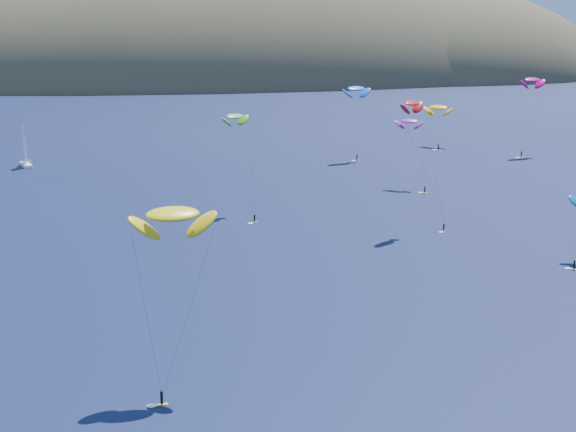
# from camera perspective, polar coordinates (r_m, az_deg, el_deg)

# --- Properties ---
(island) EXTENTS (730.00, 300.00, 210.00)m
(island) POSITION_cam_1_polar(r_m,az_deg,el_deg) (622.49, -4.53, 8.93)
(island) COLOR #3D3526
(island) RESTS_ON ground
(sailboat) EXTENTS (10.48, 9.19, 12.54)m
(sailboat) POSITION_cam_1_polar(r_m,az_deg,el_deg) (249.20, -18.15, 3.59)
(sailboat) COLOR silver
(sailboat) RESTS_ON ground
(kitesurfer_2) EXTENTS (9.86, 9.27, 23.29)m
(kitesurfer_2) POSITION_cam_1_polar(r_m,az_deg,el_deg) (93.33, -8.20, 0.13)
(kitesurfer_2) COLOR yellow
(kitesurfer_2) RESTS_ON ground
(kitesurfer_3) EXTENTS (7.85, 15.56, 23.53)m
(kitesurfer_3) POSITION_cam_1_polar(r_m,az_deg,el_deg) (178.90, -3.79, 7.08)
(kitesurfer_3) COLOR yellow
(kitesurfer_3) RESTS_ON ground
(kitesurfer_4) EXTENTS (10.56, 7.46, 24.39)m
(kitesurfer_4) POSITION_cam_1_polar(r_m,az_deg,el_deg) (248.47, 4.88, 9.01)
(kitesurfer_4) COLOR yellow
(kitesurfer_4) RESTS_ON ground
(kitesurfer_6) EXTENTS (7.72, 13.19, 18.90)m
(kitesurfer_6) POSITION_cam_1_polar(r_m,az_deg,el_deg) (209.34, 8.64, 6.69)
(kitesurfer_6) COLOR yellow
(kitesurfer_6) RESTS_ON ground
(kitesurfer_8) EXTENTS (11.09, 9.63, 26.32)m
(kitesurfer_8) POSITION_cam_1_polar(r_m,az_deg,el_deg) (268.13, 16.99, 9.25)
(kitesurfer_8) COLOR yellow
(kitesurfer_8) RESTS_ON ground
(kitesurfer_9) EXTENTS (10.79, 8.25, 27.98)m
(kitesurfer_9) POSITION_cam_1_polar(r_m,az_deg,el_deg) (164.65, 8.80, 7.93)
(kitesurfer_9) COLOR yellow
(kitesurfer_9) RESTS_ON ground
(kitesurfer_11) EXTENTS (10.33, 14.69, 15.84)m
(kitesurfer_11) POSITION_cam_1_polar(r_m,az_deg,el_deg) (279.48, 10.64, 7.60)
(kitesurfer_11) COLOR yellow
(kitesurfer_11) RESTS_ON ground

